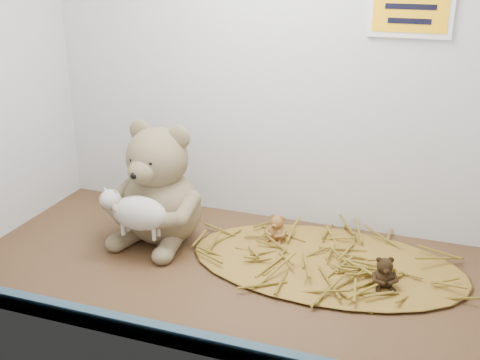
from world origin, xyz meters
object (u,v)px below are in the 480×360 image
(main_teddy, at_px, (160,183))
(mini_teddy_tan, at_px, (277,226))
(toy_lamb, at_px, (140,213))
(mini_teddy_brown, at_px, (384,271))

(main_teddy, xyz_separation_m, mini_teddy_tan, (0.27, 0.07, -0.10))
(main_teddy, bearing_deg, toy_lamb, -82.87)
(main_teddy, relative_size, mini_teddy_tan, 4.48)
(main_teddy, bearing_deg, mini_teddy_brown, 0.84)
(main_teddy, bearing_deg, mini_teddy_tan, 21.98)
(mini_teddy_brown, bearing_deg, main_teddy, 152.81)
(mini_teddy_brown, bearing_deg, toy_lamb, 164.03)
(toy_lamb, height_order, mini_teddy_tan, toy_lamb)
(mini_teddy_tan, bearing_deg, main_teddy, -157.13)
(mini_teddy_tan, relative_size, mini_teddy_brown, 0.96)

